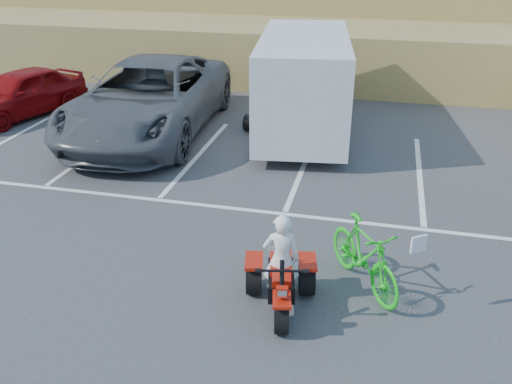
% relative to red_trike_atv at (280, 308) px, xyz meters
% --- Properties ---
extents(ground, '(100.00, 100.00, 0.00)m').
position_rel_red_trike_atv_xyz_m(ground, '(-0.50, 0.55, 0.00)').
color(ground, '#3B3B3E').
rests_on(ground, ground).
extents(parking_stripes, '(28.00, 5.16, 0.01)m').
position_rel_red_trike_atv_xyz_m(parking_stripes, '(0.36, 4.61, 0.00)').
color(parking_stripes, white).
rests_on(parking_stripes, ground).
extents(grass_embankment, '(40.00, 8.50, 3.10)m').
position_rel_red_trike_atv_xyz_m(grass_embankment, '(-0.50, 16.03, 1.42)').
color(grass_embankment, olive).
rests_on(grass_embankment, ground).
extents(red_trike_atv, '(1.37, 1.65, 0.94)m').
position_rel_red_trike_atv_xyz_m(red_trike_atv, '(0.00, 0.00, 0.00)').
color(red_trike_atv, '#AA1709').
rests_on(red_trike_atv, ground).
extents(rider, '(0.61, 0.46, 1.50)m').
position_rel_red_trike_atv_xyz_m(rider, '(-0.03, 0.15, 0.75)').
color(rider, white).
rests_on(rider, ground).
extents(green_dirt_bike, '(1.52, 1.85, 1.14)m').
position_rel_red_trike_atv_xyz_m(green_dirt_bike, '(1.15, 0.86, 0.57)').
color(green_dirt_bike, '#14BF19').
rests_on(green_dirt_bike, ground).
extents(grey_pickup, '(3.70, 7.28, 1.97)m').
position_rel_red_trike_atv_xyz_m(grey_pickup, '(-5.04, 6.90, 0.99)').
color(grey_pickup, '#4A4D51').
rests_on(grey_pickup, ground).
extents(red_car, '(2.78, 4.45, 1.41)m').
position_rel_red_trike_atv_xyz_m(red_car, '(-9.47, 7.45, 0.71)').
color(red_car, maroon).
rests_on(red_car, ground).
extents(cargo_trailer, '(2.99, 5.93, 2.65)m').
position_rel_red_trike_atv_xyz_m(cargo_trailer, '(-0.94, 7.84, 1.44)').
color(cargo_trailer, silver).
rests_on(cargo_trailer, ground).
extents(quad_atv_blue, '(1.26, 1.54, 0.90)m').
position_rel_red_trike_atv_xyz_m(quad_atv_blue, '(-1.92, 8.05, 0.00)').
color(quad_atv_blue, navy).
rests_on(quad_atv_blue, ground).
extents(quad_atv_green, '(1.34, 1.76, 1.12)m').
position_rel_red_trike_atv_xyz_m(quad_atv_green, '(-0.71, 7.21, 0.00)').
color(quad_atv_green, '#1C6316').
rests_on(quad_atv_green, ground).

